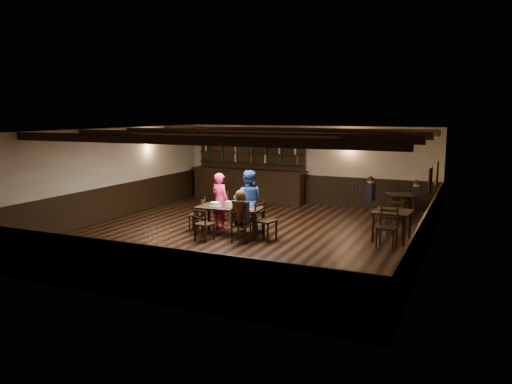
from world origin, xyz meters
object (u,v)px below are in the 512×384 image
at_px(chair_near_left, 202,222).
at_px(woman_pink, 220,201).
at_px(man_blue, 248,201).
at_px(bar_counter, 249,180).
at_px(dining_table, 230,210).
at_px(cake, 215,204).
at_px(chair_near_right, 240,223).

relative_size(chair_near_left, woman_pink, 0.55).
relative_size(man_blue, bar_counter, 0.38).
distance_m(dining_table, woman_pink, 0.84).
relative_size(dining_table, cake, 5.67).
relative_size(chair_near_right, bar_counter, 0.20).
bearing_deg(chair_near_right, cake, 148.56).
bearing_deg(chair_near_right, dining_table, 132.28).
bearing_deg(bar_counter, chair_near_right, -67.23).
bearing_deg(woman_pink, chair_near_right, 150.87).
relative_size(woman_pink, cake, 5.05).
relative_size(chair_near_right, man_blue, 0.52).
xyz_separation_m(dining_table, cake, (-0.42, -0.03, 0.12)).
distance_m(chair_near_left, bar_counter, 5.98).
height_order(chair_near_right, cake, chair_near_right).
distance_m(woman_pink, cake, 0.63).
xyz_separation_m(chair_near_left, chair_near_right, (0.93, 0.19, 0.01)).
xyz_separation_m(dining_table, woman_pink, (-0.60, 0.58, 0.09)).
relative_size(dining_table, woman_pink, 1.12).
height_order(dining_table, cake, cake).
bearing_deg(chair_near_left, dining_table, 67.17).
distance_m(dining_table, chair_near_right, 0.88).
xyz_separation_m(man_blue, cake, (-0.66, -0.59, -0.03)).
distance_m(dining_table, bar_counter, 5.28).
height_order(woman_pink, cake, woman_pink).
height_order(dining_table, bar_counter, bar_counter).
xyz_separation_m(chair_near_left, man_blue, (0.59, 1.40, 0.33)).
bearing_deg(bar_counter, man_blue, -65.43).
bearing_deg(cake, bar_counter, 105.17).
xyz_separation_m(dining_table, chair_near_left, (-0.35, -0.83, -0.19)).
bearing_deg(bar_counter, woman_pink, -75.09).
distance_m(chair_near_left, chair_near_right, 0.95).
xyz_separation_m(chair_near_left, cake, (-0.07, 0.80, 0.30)).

